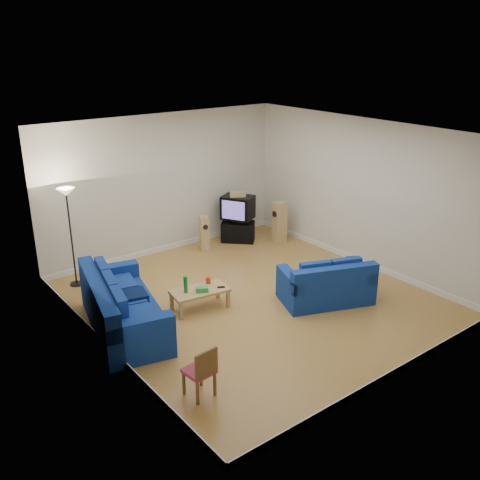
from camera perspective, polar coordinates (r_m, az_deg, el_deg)
room at (r=9.79m, az=1.43°, el=1.77°), size 6.01×6.51×3.21m
sofa_three_seat at (r=9.44m, az=-12.65°, el=-7.40°), size 1.60×2.65×0.96m
sofa_loveseat at (r=10.29m, az=9.24°, el=-4.91°), size 1.90×1.48×0.84m
coffee_table at (r=9.93m, az=-4.31°, el=-5.58°), size 1.12×0.68×0.38m
bottle at (r=9.77m, az=-5.82°, el=-4.73°), size 0.08×0.08×0.32m
tissue_box at (r=9.82m, az=-4.07°, el=-5.28°), size 0.25×0.21×0.09m
red_canister at (r=10.12m, az=-3.41°, el=-4.31°), size 0.09×0.09×0.12m
remote at (r=9.97m, az=-2.04°, el=-5.04°), size 0.15×0.10×0.02m
tv_stand at (r=13.20m, az=-0.22°, el=0.90°), size 0.88×0.87×0.49m
av_receiver at (r=13.13m, az=-0.11°, el=2.15°), size 0.51×0.53×0.10m
television at (r=13.02m, az=-0.25°, el=3.51°), size 0.83×0.90×0.56m
centre_speaker at (r=12.87m, az=-0.25°, el=4.92°), size 0.40×0.32×0.13m
speaker_left at (r=12.61m, az=-3.85°, el=0.72°), size 0.25×0.29×0.83m
speaker_right at (r=13.07m, az=4.23°, el=1.89°), size 0.33×0.26×1.02m
floor_lamp at (r=10.89m, az=-17.92°, el=3.49°), size 0.35×0.35×2.04m
dining_chair at (r=7.60m, az=-4.13°, el=-13.66°), size 0.41×0.41×0.79m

